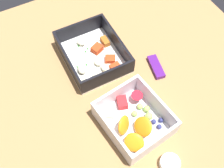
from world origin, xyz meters
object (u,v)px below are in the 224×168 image
Objects in this scene: pasta_container at (94,56)px; fruit_bowl at (134,120)px; candy_bar at (156,67)px; paper_cup_liner at (170,163)px.

fruit_bowl is at bearing 0.14° from pasta_container.
fruit_bowl reaches higher than candy_bar.
pasta_container is at bearing -127.99° from candy_bar.
pasta_container is 2.58× the size of candy_bar.
fruit_bowl is 3.91× the size of paper_cup_liner.
pasta_container is 20.71cm from fruit_bowl.
pasta_container reaches higher than candy_bar.
candy_bar is (-10.68, 12.95, -1.43)cm from fruit_bowl.
candy_bar is at bearing 129.51° from fruit_bowl.
fruit_bowl is 11.82cm from paper_cup_liner.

